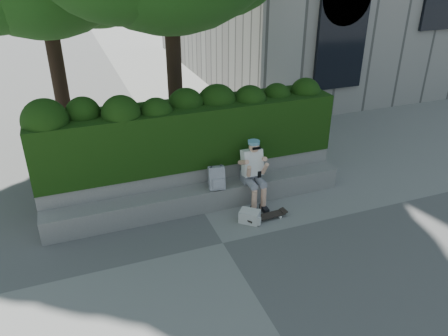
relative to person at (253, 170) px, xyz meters
name	(u,v)px	position (x,y,z in m)	size (l,w,h in m)	color
ground	(223,243)	(-1.04, -1.07, -0.75)	(80.00, 80.00, 0.00)	slate
bench_ledge	(201,198)	(-1.04, 0.18, -0.53)	(6.00, 0.45, 0.45)	gray
planter_wall	(194,181)	(-1.04, 0.66, -0.38)	(6.00, 0.50, 0.75)	gray
hedge	(189,133)	(-1.04, 0.88, 0.60)	(6.00, 1.00, 1.20)	black
person	(253,170)	(0.00, 0.00, 0.00)	(0.40, 0.76, 1.38)	gray
skateboard	(266,216)	(0.01, -0.65, -0.69)	(0.77, 0.24, 0.08)	black
backpack_plaid	(217,178)	(-0.74, 0.08, -0.07)	(0.31, 0.17, 0.46)	silver
backpack_ground	(250,216)	(-0.33, -0.61, -0.63)	(0.37, 0.26, 0.24)	beige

